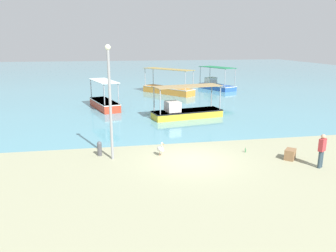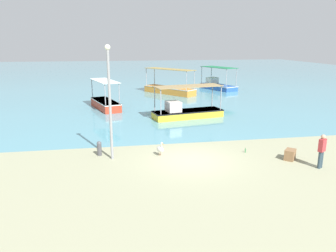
{
  "view_description": "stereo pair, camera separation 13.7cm",
  "coord_description": "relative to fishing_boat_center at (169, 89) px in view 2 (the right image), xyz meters",
  "views": [
    {
      "loc": [
        -4.01,
        -15.48,
        5.95
      ],
      "look_at": [
        -0.68,
        3.08,
        1.09
      ],
      "focal_mm": 35.0,
      "sensor_mm": 36.0,
      "label": 1
    },
    {
      "loc": [
        -3.88,
        -15.5,
        5.95
      ],
      "look_at": [
        -0.68,
        3.08,
        1.09
      ],
      "focal_mm": 35.0,
      "sensor_mm": 36.0,
      "label": 2
    }
  ],
  "objects": [
    {
      "name": "ground",
      "position": [
        -2.8,
        -22.35,
        -0.57
      ],
      "size": [
        120.0,
        120.0,
        0.0
      ],
      "primitive_type": "plane",
      "color": "#9B9C7A"
    },
    {
      "name": "harbor_water",
      "position": [
        -2.8,
        25.65,
        -0.57
      ],
      "size": [
        110.0,
        90.0,
        0.0
      ],
      "primitive_type": "cube",
      "color": "#5796A6",
      "rests_on": "ground"
    },
    {
      "name": "fishing_boat_center",
      "position": [
        0.0,
        0.0,
        0.0
      ],
      "size": [
        5.52,
        6.45,
        2.9
      ],
      "color": "orange",
      "rests_on": "harbor_water"
    },
    {
      "name": "fishing_boat_near_right",
      "position": [
        -7.32,
        -7.79,
        -0.03
      ],
      "size": [
        2.89,
        5.18,
        2.58
      ],
      "color": "#BA3923",
      "rests_on": "harbor_water"
    },
    {
      "name": "fishing_boat_near_left",
      "position": [
        6.75,
        2.65,
        0.01
      ],
      "size": [
        3.89,
        5.61,
        2.84
      ],
      "color": "#2958B0",
      "rests_on": "harbor_water"
    },
    {
      "name": "fishing_boat_far_right",
      "position": [
        -0.87,
        -12.66,
        -0.02
      ],
      "size": [
        5.91,
        2.8,
        2.57
      ],
      "color": "gold",
      "rests_on": "harbor_water"
    },
    {
      "name": "pelican",
      "position": [
        -4.26,
        -21.32,
        -0.2
      ],
      "size": [
        0.47,
        0.77,
        0.8
      ],
      "color": "#E0997A",
      "rests_on": "ground"
    },
    {
      "name": "lamp_post",
      "position": [
        -6.81,
        -21.38,
        2.71
      ],
      "size": [
        0.28,
        0.28,
        5.84
      ],
      "color": "gray",
      "rests_on": "ground"
    },
    {
      "name": "mooring_bollard",
      "position": [
        -7.49,
        -20.73,
        -0.15
      ],
      "size": [
        0.26,
        0.26,
        0.8
      ],
      "color": "#47474C",
      "rests_on": "ground"
    },
    {
      "name": "fisherman_standing",
      "position": [
        3.13,
        -24.4,
        0.33
      ],
      "size": [
        0.46,
        0.4,
        1.69
      ],
      "color": "#2E404C",
      "rests_on": "ground"
    },
    {
      "name": "cargo_crate",
      "position": [
        2.31,
        -23.07,
        -0.3
      ],
      "size": [
        0.79,
        0.81,
        0.55
      ],
      "primitive_type": "cube",
      "rotation": [
        0.0,
        0.0,
        0.84
      ],
      "color": "olive",
      "rests_on": "ground"
    },
    {
      "name": "glass_bottle",
      "position": [
        0.47,
        -21.61,
        -0.47
      ],
      "size": [
        0.07,
        0.07,
        0.27
      ],
      "color": "#3F7F4C",
      "rests_on": "ground"
    }
  ]
}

